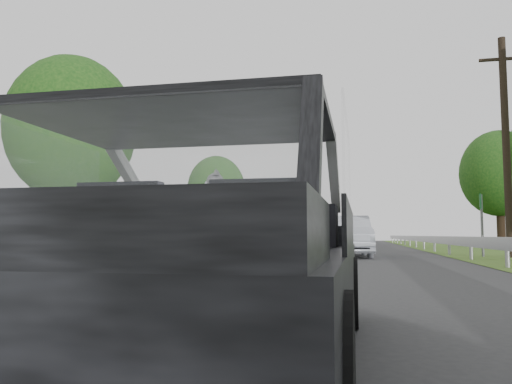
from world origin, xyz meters
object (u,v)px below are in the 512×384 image
at_px(other_car, 347,236).
at_px(utility_pole, 506,146).
at_px(cat, 252,194).
at_px(subject_car, 207,245).
at_px(highway_sign, 482,225).

height_order(other_car, utility_pole, utility_pole).
bearing_deg(cat, subject_car, -109.58).
bearing_deg(subject_car, other_car, 88.22).
distance_m(subject_car, utility_pole, 17.32).
bearing_deg(utility_pole, cat, -111.22).
distance_m(other_car, utility_pole, 6.46).
xyz_separation_m(subject_car, highway_sign, (5.32, 16.42, 0.41)).
relative_size(other_car, highway_sign, 2.02).
xyz_separation_m(other_car, utility_pole, (5.61, 0.13, 3.20)).
xyz_separation_m(cat, other_car, (0.32, 15.16, -0.34)).
relative_size(other_car, utility_pole, 0.58).
height_order(other_car, highway_sign, highway_sign).
bearing_deg(utility_pole, subject_car, -111.00).
bearing_deg(highway_sign, utility_pole, -18.25).
xyz_separation_m(cat, highway_sign, (5.15, 15.82, 0.04)).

